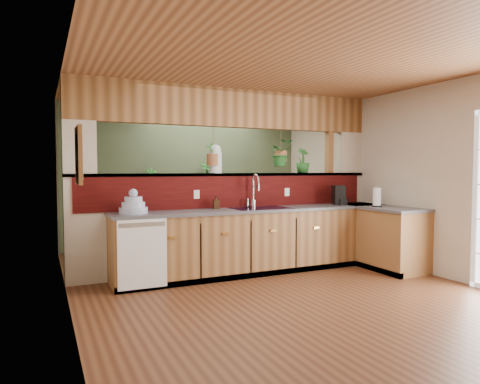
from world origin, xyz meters
name	(u,v)px	position (x,y,z in m)	size (l,w,h in m)	color
ground	(280,291)	(0.00, 0.00, 0.00)	(4.60, 7.00, 0.01)	#4D2A18
ceiling	(281,69)	(0.00, 0.00, 2.60)	(4.60, 7.00, 0.01)	brown
wall_back	(187,177)	(0.00, 3.50, 1.30)	(4.60, 0.02, 2.60)	beige
wall_left	(69,185)	(-2.30, 0.00, 1.30)	(0.02, 7.00, 2.60)	beige
wall_right	(423,180)	(2.30, 0.00, 1.30)	(0.02, 7.00, 2.60)	beige
pass_through_partition	(235,187)	(0.03, 1.35, 1.19)	(4.60, 0.21, 2.60)	beige
pass_through_ledge	(233,174)	(0.00, 1.35, 1.37)	(4.60, 0.21, 0.04)	brown
header_beam	(233,108)	(0.00, 1.35, 2.33)	(4.60, 0.15, 0.55)	brown
sage_backwall	(188,177)	(0.00, 3.48, 1.30)	(4.55, 0.02, 2.55)	#4A5C3F
countertop	(300,238)	(0.84, 0.87, 0.45)	(4.14, 1.52, 0.90)	brown
dishwasher	(142,254)	(-1.48, 0.66, 0.46)	(0.58, 0.03, 0.82)	white
navy_sink	(261,214)	(0.25, 0.98, 0.82)	(0.82, 0.50, 0.18)	black
framed_print	(79,155)	(-2.27, -0.80, 1.55)	(0.04, 0.35, 0.45)	brown
faucet	(254,189)	(0.23, 1.13, 1.16)	(0.21, 0.21, 0.48)	#B7B7B2
dish_stack	(133,206)	(-1.52, 0.99, 0.99)	(0.35, 0.35, 0.31)	#A6B5D6
soap_dispenser	(216,202)	(-0.36, 1.14, 0.99)	(0.08, 0.08, 0.18)	#362413
coffee_maker	(339,196)	(1.61, 0.97, 1.04)	(0.16, 0.27, 0.30)	black
paper_towel	(377,198)	(1.89, 0.45, 1.03)	(0.14, 0.14, 0.30)	black
glass_jar	(215,159)	(-0.28, 1.35, 1.59)	(0.18, 0.18, 0.41)	silver
ledge_plant_right	(303,160)	(1.19, 1.35, 1.59)	(0.22, 0.22, 0.39)	#205B21
hanging_plant_a	(213,148)	(-0.31, 1.35, 1.75)	(0.24, 0.19, 0.55)	brown
hanging_plant_b	(281,142)	(0.79, 1.35, 1.86)	(0.43, 0.40, 0.52)	brown
shelving_console	(180,221)	(-0.23, 3.25, 0.50)	(1.65, 0.44, 1.10)	black
shelf_plant_a	(152,179)	(-0.75, 3.25, 1.27)	(0.23, 0.16, 0.43)	#205B21
shelf_plant_b	(207,177)	(0.30, 3.25, 1.31)	(0.29, 0.29, 0.52)	#205B21
floor_plant	(240,230)	(0.75, 2.74, 0.33)	(0.60, 0.52, 0.66)	#205B21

